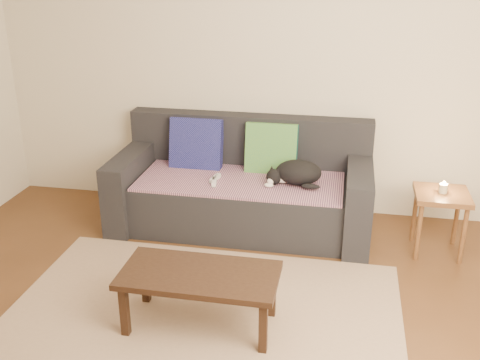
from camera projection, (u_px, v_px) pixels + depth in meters
The scene contains 13 objects.
ground at pixel (194, 336), 3.39m from camera, with size 4.50×4.50×0.00m, color brown.
back_wall at pixel (252, 62), 4.73m from camera, with size 4.50×0.04×2.60m, color beige.
sofa at pixel (243, 190), 4.70m from camera, with size 2.10×0.94×0.87m.
throw_blanket at pixel (241, 181), 4.57m from camera, with size 1.66×0.74×0.02m, color #3E2547.
cushion_navy at pixel (196, 144), 4.82m from camera, with size 0.45×0.11×0.45m, color #131651.
cushion_green at pixel (271, 149), 4.70m from camera, with size 0.43×0.11×0.43m, color #0E5C59.
cat at pixel (296, 173), 4.45m from camera, with size 0.48×0.37×0.19m.
wii_remote_a at pixel (215, 178), 4.56m from camera, with size 0.15×0.04×0.03m, color white.
wii_remote_b at pixel (214, 182), 4.49m from camera, with size 0.15×0.04×0.03m, color white.
side_table at pixel (441, 203), 4.21m from camera, with size 0.40×0.40×0.49m.
candle at pixel (443, 188), 4.17m from camera, with size 0.06×0.06×0.09m.
rug at pixel (200, 321), 3.52m from camera, with size 2.50×1.80×0.01m, color tan.
coffee_table at pixel (200, 279), 3.36m from camera, with size 0.95×0.47×0.38m.
Camera 1 is at (0.81, -2.69, 2.14)m, focal length 42.00 mm.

